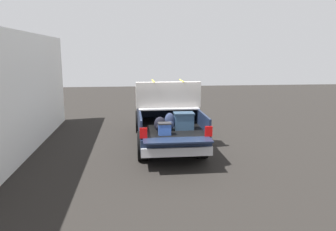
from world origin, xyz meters
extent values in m
plane|color=black|center=(0.00, 0.00, 0.00)|extent=(40.00, 40.00, 0.00)
cube|color=#162138|center=(0.00, 0.00, 0.63)|extent=(5.50, 1.92, 0.44)
cube|color=black|center=(-1.20, 0.00, 0.87)|extent=(2.80, 1.80, 0.04)
cube|color=#162138|center=(-1.20, 0.93, 1.10)|extent=(2.80, 0.06, 0.50)
cube|color=#162138|center=(-1.20, -0.93, 1.10)|extent=(2.80, 0.06, 0.50)
cube|color=#162138|center=(0.17, 0.00, 1.10)|extent=(0.06, 1.80, 0.50)
cube|color=#162138|center=(-2.88, 0.00, 0.87)|extent=(0.55, 1.80, 0.04)
cube|color=#B2B2B7|center=(-0.43, 0.00, 1.37)|extent=(1.25, 1.92, 0.04)
cube|color=#162138|center=(1.35, 0.00, 1.10)|extent=(2.30, 1.92, 0.50)
cube|color=#2D3842|center=(1.25, 0.00, 1.59)|extent=(1.94, 1.76, 0.48)
cube|color=#162138|center=(2.70, 0.00, 1.04)|extent=(0.40, 1.82, 0.38)
cube|color=#B2B2B7|center=(-2.72, 0.00, 0.53)|extent=(0.24, 1.92, 0.24)
cube|color=red|center=(-2.62, 0.88, 1.03)|extent=(0.06, 0.20, 0.28)
cube|color=red|center=(-2.62, -0.88, 1.03)|extent=(0.06, 0.20, 0.28)
cylinder|color=black|center=(1.75, 0.88, 0.43)|extent=(0.86, 0.30, 0.86)
cylinder|color=black|center=(1.75, -0.88, 0.43)|extent=(0.86, 0.30, 0.86)
cylinder|color=black|center=(-1.75, 0.88, 0.43)|extent=(0.86, 0.30, 0.86)
cylinder|color=black|center=(-1.75, -0.88, 0.43)|extent=(0.86, 0.30, 0.86)
cube|color=#335170|center=(-1.69, -0.35, 1.11)|extent=(0.40, 0.55, 0.45)
cube|color=#23394E|center=(-1.69, -0.35, 1.36)|extent=(0.44, 0.59, 0.05)
ellipsoid|color=#283351|center=(-1.75, 0.08, 1.14)|extent=(0.20, 0.31, 0.51)
ellipsoid|color=#283351|center=(-1.86, 0.08, 1.07)|extent=(0.09, 0.22, 0.22)
ellipsoid|color=black|center=(-1.94, 0.38, 1.11)|extent=(0.20, 0.33, 0.43)
ellipsoid|color=black|center=(-2.05, 0.38, 1.04)|extent=(0.09, 0.23, 0.19)
cube|color=#3359B2|center=(-2.30, 0.29, 1.04)|extent=(0.26, 0.34, 0.30)
cube|color=#262628|center=(-2.30, 0.29, 1.21)|extent=(0.28, 0.36, 0.04)
cube|color=#9E9993|center=(-0.43, 0.00, 1.60)|extent=(0.82, 2.07, 0.42)
cube|color=#9E9993|center=(-0.76, 0.00, 2.01)|extent=(0.16, 2.07, 0.40)
cube|color=#9E9993|center=(-0.38, 0.93, 1.92)|extent=(0.58, 0.20, 0.22)
cube|color=#9E9993|center=(-0.38, -0.93, 1.92)|extent=(0.58, 0.20, 0.22)
cube|color=yellow|center=(-0.43, 0.46, 2.22)|extent=(0.92, 0.03, 0.02)
cube|color=yellow|center=(-0.43, -0.46, 2.22)|extent=(0.92, 0.03, 0.02)
cube|color=white|center=(-0.75, 4.50, 1.88)|extent=(10.52, 0.36, 3.75)
camera|label=1|loc=(-11.06, 1.16, 3.11)|focal=35.07mm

